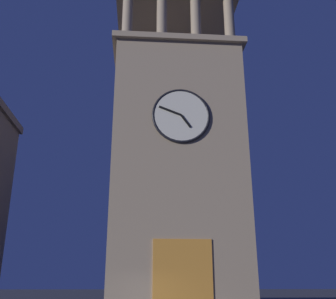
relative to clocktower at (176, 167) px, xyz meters
The scene contains 1 object.
clocktower is the anchor object (origin of this frame).
Camera 1 is at (0.39, 18.97, 1.73)m, focal length 41.86 mm.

